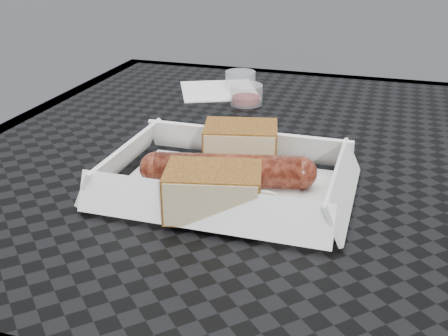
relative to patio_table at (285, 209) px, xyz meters
name	(u,v)px	position (x,y,z in m)	size (l,w,h in m)	color
patio_table	(285,209)	(0.00, 0.00, 0.00)	(0.80, 0.80, 0.74)	black
food_tray	(227,189)	(-0.04, -0.12, 0.08)	(0.22, 0.15, 0.00)	white
bratwurst	(228,170)	(-0.04, -0.12, 0.10)	(0.18, 0.07, 0.03)	maroon
bread_near	(241,147)	(-0.04, -0.07, 0.10)	(0.08, 0.06, 0.05)	brown
bread_far	(213,192)	(-0.04, -0.18, 0.10)	(0.09, 0.06, 0.05)	brown
veg_garnish	(275,211)	(0.02, -0.16, 0.08)	(0.03, 0.03, 0.00)	#DF3C09
napkin	(219,90)	(-0.16, 0.23, 0.08)	(0.12, 0.12, 0.00)	white
condiment_cup_sauce	(246,95)	(-0.10, 0.18, 0.09)	(0.05, 0.05, 0.03)	maroon
condiment_cup_empty	(240,80)	(-0.13, 0.25, 0.09)	(0.05, 0.05, 0.03)	silver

